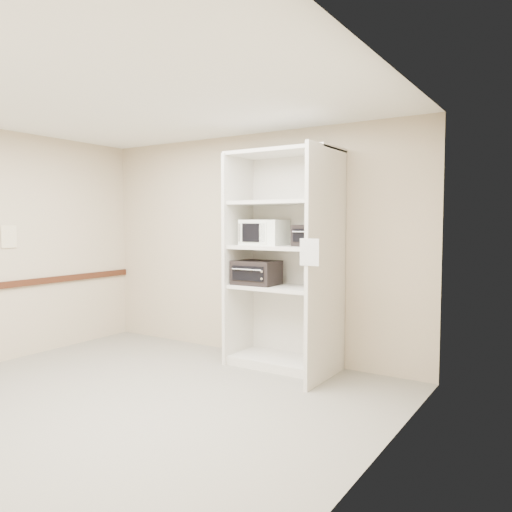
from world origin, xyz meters
The scene contains 10 objects.
floor centered at (0.00, 0.00, 0.00)m, with size 4.50×4.00×0.01m, color slate.
ceiling centered at (0.00, 0.00, 2.70)m, with size 4.50×4.00×0.01m, color white.
wall_back centered at (0.00, 2.00, 1.35)m, with size 4.50×0.02×2.70m, color tan.
wall_right centered at (2.25, 0.00, 1.35)m, with size 0.02×4.00×2.70m, color tan.
shelving_unit centered at (0.67, 1.70, 1.13)m, with size 1.24×0.92×2.42m.
microwave centered at (0.35, 1.73, 1.51)m, with size 0.48×0.37×0.29m, color white.
toaster_oven_upper centered at (0.97, 1.75, 1.49)m, with size 0.41×0.30×0.23m, color black.
toaster_oven_lower centered at (0.30, 1.65, 1.06)m, with size 0.49×0.37×0.27m, color black.
paper_sign centered at (1.26, 1.07, 1.35)m, with size 0.20×0.01×0.25m, color white.
wall_poster centered at (-2.24, 0.22, 1.46)m, with size 0.01×0.19×0.27m, color silver.
Camera 1 is at (3.36, -3.12, 1.63)m, focal length 35.00 mm.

